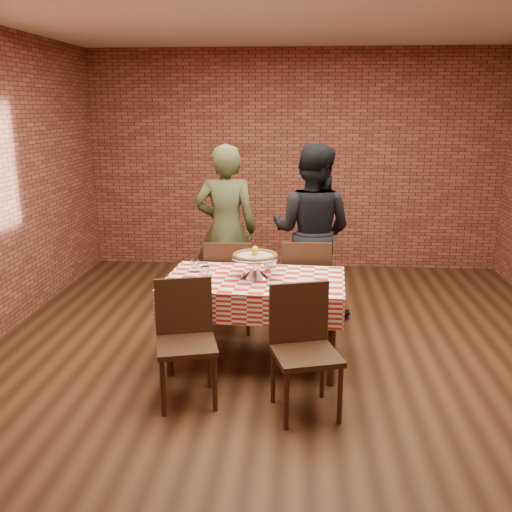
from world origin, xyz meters
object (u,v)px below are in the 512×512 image
at_px(chair_near_left, 186,345).
at_px(table, 255,321).
at_px(water_glass_left, 205,273).
at_px(chair_far_left, 229,284).
at_px(pizza_stand, 255,267).
at_px(diner_olive, 226,230).
at_px(chair_near_right, 306,353).
at_px(pizza, 255,256).
at_px(diner_black, 312,232).
at_px(chair_far_right, 305,285).
at_px(water_glass_right, 195,265).
at_px(condiment_caddy, 270,262).

bearing_deg(chair_near_left, table, 43.62).
relative_size(water_glass_left, chair_far_left, 0.12).
relative_size(pizza_stand, diner_olive, 0.23).
bearing_deg(chair_near_right, pizza, 100.05).
bearing_deg(chair_far_left, diner_olive, -83.42).
distance_m(chair_near_left, diner_olive, 2.06).
bearing_deg(table, diner_black, 67.82).
height_order(table, chair_near_right, chair_near_right).
relative_size(pizza, chair_far_left, 0.41).
bearing_deg(chair_far_left, pizza, 109.95).
relative_size(pizza, chair_far_right, 0.40).
bearing_deg(chair_far_right, chair_near_right, 87.86).
bearing_deg(chair_near_right, diner_olive, 95.18).
height_order(pizza, chair_far_left, pizza).
bearing_deg(chair_far_right, pizza, 57.14).
distance_m(table, chair_far_left, 0.81).
distance_m(pizza_stand, chair_far_right, 0.92).
relative_size(chair_near_left, chair_far_right, 0.97).
xyz_separation_m(table, chair_far_right, (0.43, 0.75, 0.10)).
xyz_separation_m(water_glass_right, diner_olive, (0.13, 1.11, 0.08)).
distance_m(pizza, water_glass_left, 0.44).
height_order(water_glass_left, diner_olive, diner_olive).
xyz_separation_m(diner_olive, diner_black, (0.90, -0.06, 0.00)).
relative_size(chair_near_left, chair_far_left, 0.98).
height_order(condiment_caddy, chair_near_right, chair_near_right).
height_order(water_glass_left, diner_black, diner_black).
relative_size(chair_near_right, diner_olive, 0.52).
relative_size(table, chair_near_right, 1.59).
bearing_deg(diner_olive, condiment_caddy, 113.71).
bearing_deg(diner_black, chair_far_right, 101.08).
distance_m(chair_far_right, diner_olive, 1.08).
relative_size(condiment_caddy, chair_near_left, 0.15).
bearing_deg(pizza_stand, chair_far_right, 59.34).
distance_m(table, water_glass_right, 0.71).
xyz_separation_m(pizza, diner_black, (0.49, 1.19, -0.04)).
bearing_deg(water_glass_left, table, 8.08).
relative_size(table, condiment_caddy, 10.57).
relative_size(table, chair_far_right, 1.57).
xyz_separation_m(chair_near_left, chair_near_right, (0.88, -0.10, 0.01)).
distance_m(table, water_glass_left, 0.60).
bearing_deg(pizza_stand, table, -91.69).
bearing_deg(pizza_stand, pizza, -90.00).
distance_m(water_glass_left, chair_near_right, 1.20).
relative_size(pizza_stand, chair_near_right, 0.44).
xyz_separation_m(table, water_glass_left, (-0.41, -0.06, 0.44)).
bearing_deg(water_glass_right, diner_olive, 83.51).
height_order(water_glass_left, chair_near_left, chair_near_left).
xyz_separation_m(condiment_caddy, diner_black, (0.38, 0.95, 0.07)).
height_order(table, pizza_stand, pizza_stand).
xyz_separation_m(chair_near_left, diner_black, (0.94, 1.95, 0.45)).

